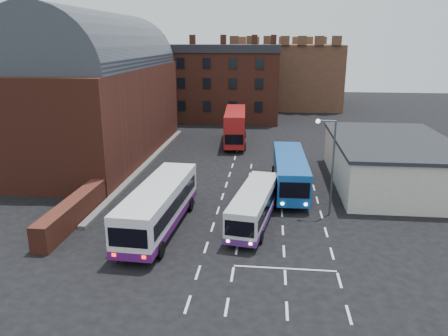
# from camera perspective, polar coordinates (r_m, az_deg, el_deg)

# --- Properties ---
(ground) EXTENTS (180.00, 180.00, 0.00)m
(ground) POSITION_cam_1_polar(r_m,az_deg,el_deg) (29.42, -2.12, -9.62)
(ground) COLOR black
(railway_station) EXTENTS (12.00, 28.00, 16.00)m
(railway_station) POSITION_cam_1_polar(r_m,az_deg,el_deg) (51.26, -16.36, 9.85)
(railway_station) COLOR #602B1E
(railway_station) RESTS_ON ground
(forecourt_wall) EXTENTS (1.20, 10.00, 1.80)m
(forecourt_wall) POSITION_cam_1_polar(r_m,az_deg,el_deg) (33.70, -19.14, -5.42)
(forecourt_wall) COLOR #602B1E
(forecourt_wall) RESTS_ON ground
(cream_building) EXTENTS (10.40, 16.40, 4.25)m
(cream_building) POSITION_cam_1_polar(r_m,az_deg,el_deg) (43.02, 20.90, 0.83)
(cream_building) COLOR beige
(cream_building) RESTS_ON ground
(brick_terrace) EXTENTS (22.00, 10.00, 11.00)m
(brick_terrace) POSITION_cam_1_polar(r_m,az_deg,el_deg) (73.21, -1.67, 10.58)
(brick_terrace) COLOR brown
(brick_terrace) RESTS_ON ground
(castle_keep) EXTENTS (22.00, 22.00, 12.00)m
(castle_keep) POSITION_cam_1_polar(r_m,az_deg,el_deg) (92.43, 7.62, 11.97)
(castle_keep) COLOR brown
(castle_keep) RESTS_ON ground
(bus_white_outbound) EXTENTS (3.45, 11.89, 3.21)m
(bus_white_outbound) POSITION_cam_1_polar(r_m,az_deg,el_deg) (30.94, -8.50, -4.63)
(bus_white_outbound) COLOR white
(bus_white_outbound) RESTS_ON ground
(bus_white_inbound) EXTENTS (3.55, 9.64, 2.57)m
(bus_white_inbound) POSITION_cam_1_polar(r_m,az_deg,el_deg) (31.65, 3.94, -4.72)
(bus_white_inbound) COLOR silver
(bus_white_inbound) RESTS_ON ground
(bus_blue) EXTENTS (3.10, 11.50, 3.12)m
(bus_blue) POSITION_cam_1_polar(r_m,az_deg,el_deg) (38.90, 8.61, -0.31)
(bus_blue) COLOR #134D9F
(bus_blue) RESTS_ON ground
(bus_red_double) EXTENTS (3.25, 10.99, 4.34)m
(bus_red_double) POSITION_cam_1_polar(r_m,az_deg,el_deg) (55.95, 1.46, 5.48)
(bus_red_double) COLOR #AE1918
(bus_red_double) RESTS_ON ground
(street_lamp) EXTENTS (1.51, 0.33, 7.40)m
(street_lamp) POSITION_cam_1_polar(r_m,az_deg,el_deg) (33.21, 13.64, 1.21)
(street_lamp) COLOR #44484D
(street_lamp) RESTS_ON ground
(pedestrian_red) EXTENTS (0.71, 0.56, 1.71)m
(pedestrian_red) POSITION_cam_1_polar(r_m,az_deg,el_deg) (27.32, -13.67, -10.26)
(pedestrian_red) COLOR maroon
(pedestrian_red) RESTS_ON ground
(pedestrian_beige) EXTENTS (0.74, 0.60, 1.45)m
(pedestrian_beige) POSITION_cam_1_polar(r_m,az_deg,el_deg) (28.15, -14.48, -9.80)
(pedestrian_beige) COLOR #CFC187
(pedestrian_beige) RESTS_ON ground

